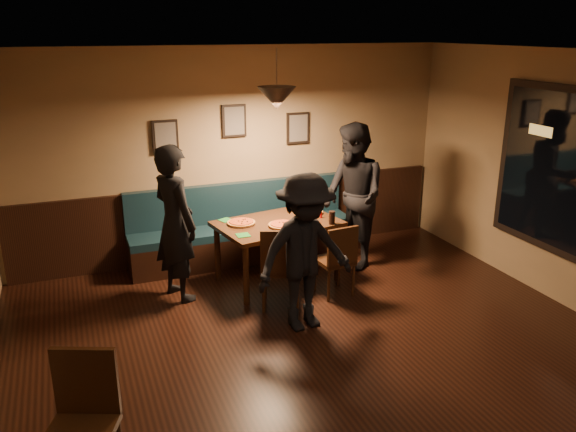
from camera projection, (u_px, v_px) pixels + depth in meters
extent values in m
plane|color=black|center=(352.00, 391.00, 5.01)|extent=(7.00, 7.00, 0.00)
plane|color=silver|center=(366.00, 58.00, 4.14)|extent=(7.00, 7.00, 0.00)
plane|color=#8C704F|center=(234.00, 154.00, 7.67)|extent=(6.00, 0.00, 6.00)
cube|color=black|center=(237.00, 219.00, 7.93)|extent=(5.88, 0.06, 1.00)
cube|color=black|center=(165.00, 137.00, 7.24)|extent=(0.32, 0.04, 0.42)
cube|color=black|center=(234.00, 121.00, 7.51)|extent=(0.32, 0.04, 0.42)
cube|color=black|center=(298.00, 128.00, 7.86)|extent=(0.32, 0.04, 0.42)
cone|color=black|center=(277.00, 98.00, 6.51)|extent=(0.44, 0.44, 0.25)
cube|color=#311E0D|center=(278.00, 251.00, 7.09)|extent=(1.57, 1.16, 0.77)
imported|color=black|center=(175.00, 223.00, 6.50)|extent=(0.64, 0.77, 1.81)
imported|color=black|center=(353.00, 197.00, 7.39)|extent=(0.72, 0.92, 1.89)
imported|color=black|center=(305.00, 253.00, 5.85)|extent=(1.14, 0.75, 1.66)
cylinder|color=orange|center=(241.00, 223.00, 6.89)|extent=(0.39, 0.39, 0.04)
cylinder|color=#C57225|center=(282.00, 225.00, 6.81)|extent=(0.42, 0.42, 0.04)
cylinder|color=#C58025|center=(309.00, 212.00, 7.29)|extent=(0.38, 0.38, 0.04)
cylinder|color=black|center=(332.00, 218.00, 6.88)|extent=(0.08, 0.08, 0.16)
cylinder|color=#900405|center=(321.00, 213.00, 7.10)|extent=(0.03, 0.03, 0.12)
cube|color=#1D702B|center=(226.00, 220.00, 7.04)|extent=(0.19, 0.19, 0.01)
cube|color=#1F7726|center=(243.00, 235.00, 6.52)|extent=(0.15, 0.15, 0.01)
cube|color=#BABABE|center=(289.00, 231.00, 6.65)|extent=(0.21, 0.02, 0.00)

